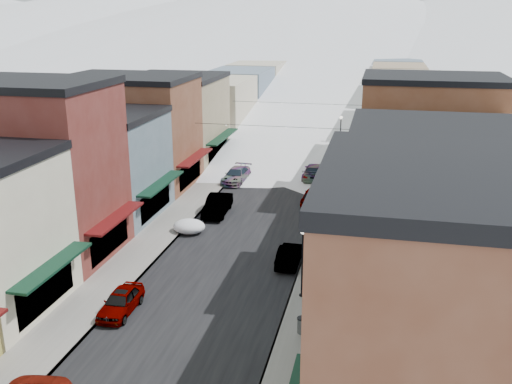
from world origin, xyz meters
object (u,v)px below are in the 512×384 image
at_px(car_dark_hatch, 217,205).
at_px(streetlamp_near, 303,254).
at_px(car_silver_sedan, 121,301).
at_px(car_green_sedan, 289,255).
at_px(trash_can, 302,325).

bearing_deg(car_dark_hatch, streetlamp_near, -58.51).
relative_size(car_dark_hatch, streetlamp_near, 1.13).
height_order(car_silver_sedan, car_green_sedan, car_silver_sedan).
xyz_separation_m(car_dark_hatch, car_green_sedan, (7.72, -8.82, -0.15)).
distance_m(car_dark_hatch, streetlamp_near, 16.56).
bearing_deg(car_silver_sedan, car_dark_hatch, 86.43).
distance_m(car_silver_sedan, car_dark_hatch, 17.54).
bearing_deg(trash_can, car_silver_sedan, 178.74).
bearing_deg(streetlamp_near, car_silver_sedan, -158.57).
relative_size(car_silver_sedan, car_green_sedan, 0.99).
xyz_separation_m(car_silver_sedan, trash_can, (10.63, -0.23, -0.08)).
distance_m(car_silver_sedan, streetlamp_near, 11.02).
relative_size(car_dark_hatch, car_green_sedan, 1.22).
bearing_deg(car_green_sedan, car_dark_hatch, -48.69).
bearing_deg(car_green_sedan, streetlamp_near, 107.87).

